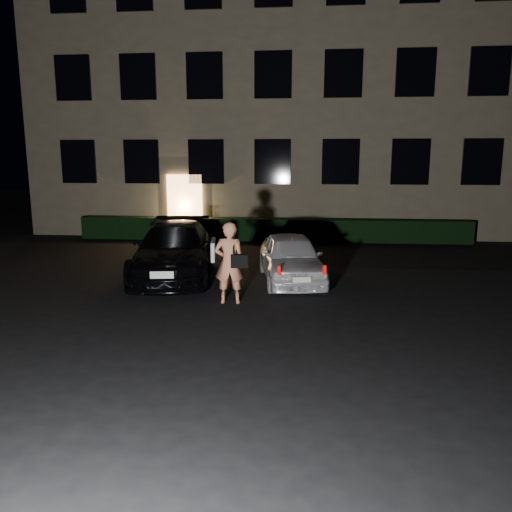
# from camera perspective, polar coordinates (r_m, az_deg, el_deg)

# --- Properties ---
(ground) EXTENTS (80.00, 80.00, 0.00)m
(ground) POSITION_cam_1_polar(r_m,az_deg,el_deg) (9.26, -2.62, -8.65)
(ground) COLOR black
(ground) RESTS_ON ground
(building) EXTENTS (20.00, 8.11, 12.00)m
(building) POSITION_cam_1_polar(r_m,az_deg,el_deg) (23.82, 2.60, 18.00)
(building) COLOR #6E634F
(building) RESTS_ON ground
(hedge) EXTENTS (15.00, 0.70, 0.85)m
(hedge) POSITION_cam_1_polar(r_m,az_deg,el_deg) (19.36, 1.76, 3.06)
(hedge) COLOR black
(hedge) RESTS_ON ground
(sedan) EXTENTS (2.68, 5.14, 1.42)m
(sedan) POSITION_cam_1_polar(r_m,az_deg,el_deg) (13.56, -9.27, 0.68)
(sedan) COLOR black
(sedan) RESTS_ON ground
(hatch) EXTENTS (2.05, 3.82, 1.24)m
(hatch) POSITION_cam_1_polar(r_m,az_deg,el_deg) (12.86, 4.01, -0.19)
(hatch) COLOR silver
(hatch) RESTS_ON ground
(man) EXTENTS (0.77, 0.49, 1.80)m
(man) POSITION_cam_1_polar(r_m,az_deg,el_deg) (10.84, -3.02, -0.77)
(man) COLOR #DC835E
(man) RESTS_ON ground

